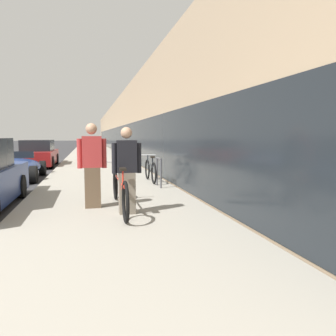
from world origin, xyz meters
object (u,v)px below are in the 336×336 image
at_px(person_bystander, 92,166).
at_px(cruiser_bike_nearest, 150,170).
at_px(person_rider, 127,171).
at_px(vintage_roadster_curbside, 14,168).
at_px(bike_rack_hoop, 159,169).
at_px(parked_sedan_far, 38,154).
at_px(tandem_bicycle, 120,190).

bearing_deg(person_bystander, cruiser_bike_nearest, 61.90).
bearing_deg(person_rider, vintage_roadster_curbside, 116.55).
bearing_deg(bike_rack_hoop, parked_sedan_far, 116.85).
bearing_deg(vintage_roadster_curbside, cruiser_bike_nearest, -28.60).
relative_size(person_rider, person_bystander, 0.95).
bearing_deg(person_bystander, tandem_bicycle, -32.91).
bearing_deg(bike_rack_hoop, vintage_roadster_curbside, 141.97).
bearing_deg(cruiser_bike_nearest, parked_sedan_far, 119.82).
bearing_deg(cruiser_bike_nearest, tandem_bicycle, -109.32).
height_order(person_bystander, parked_sedan_far, person_bystander).
relative_size(tandem_bicycle, cruiser_bike_nearest, 1.58).
relative_size(tandem_bicycle, parked_sedan_far, 0.68).
distance_m(person_rider, person_bystander, 0.95).
xyz_separation_m(person_rider, bike_rack_hoop, (1.27, 3.08, -0.31)).
bearing_deg(tandem_bicycle, parked_sedan_far, 105.13).
bearing_deg(parked_sedan_far, tandem_bicycle, -74.87).
relative_size(person_bystander, cruiser_bike_nearest, 0.96).
distance_m(tandem_bicycle, vintage_roadster_curbside, 7.10).
bearing_deg(parked_sedan_far, person_rider, -74.85).
distance_m(cruiser_bike_nearest, parked_sedan_far, 9.04).
height_order(bike_rack_hoop, vintage_roadster_curbside, vintage_roadster_curbside).
relative_size(bike_rack_hoop, parked_sedan_far, 0.20).
height_order(tandem_bicycle, person_rider, person_rider).
relative_size(tandem_bicycle, bike_rack_hoop, 3.37).
height_order(tandem_bicycle, vintage_roadster_curbside, tandem_bicycle).
xyz_separation_m(bike_rack_hoop, parked_sedan_far, (-4.53, 8.96, -0.01)).
distance_m(person_bystander, parked_sedan_far, 11.63).
bearing_deg(parked_sedan_far, bike_rack_hoop, -63.15).
height_order(tandem_bicycle, cruiser_bike_nearest, tandem_bicycle).
relative_size(tandem_bicycle, vintage_roadster_curbside, 0.72).
distance_m(cruiser_bike_nearest, vintage_roadster_curbside, 5.21).
bearing_deg(vintage_roadster_curbside, tandem_bicycle, -62.89).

